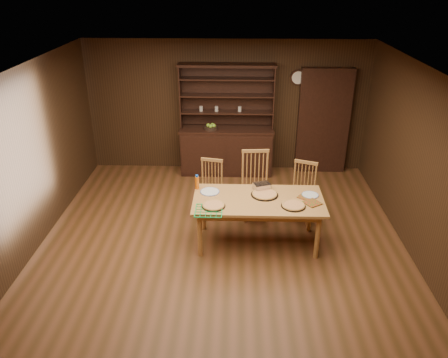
{
  "coord_description": "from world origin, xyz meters",
  "views": [
    {
      "loc": [
        0.2,
        -5.38,
        3.78
      ],
      "look_at": [
        0.02,
        0.4,
        0.97
      ],
      "focal_mm": 35.0,
      "sensor_mm": 36.0,
      "label": 1
    }
  ],
  "objects_px": {
    "chair_left": "(211,185)",
    "juice_bottle": "(197,182)",
    "chair_center": "(255,182)",
    "dining_table": "(258,204)",
    "chair_right": "(303,189)",
    "china_hutch": "(227,145)"
  },
  "relations": [
    {
      "from": "dining_table",
      "to": "juice_bottle",
      "type": "distance_m",
      "value": 0.99
    },
    {
      "from": "chair_center",
      "to": "juice_bottle",
      "type": "height_order",
      "value": "chair_center"
    },
    {
      "from": "china_hutch",
      "to": "dining_table",
      "type": "relative_size",
      "value": 1.15
    },
    {
      "from": "china_hutch",
      "to": "chair_right",
      "type": "distance_m",
      "value": 2.18
    },
    {
      "from": "chair_center",
      "to": "dining_table",
      "type": "bearing_deg",
      "value": -93.4
    },
    {
      "from": "china_hutch",
      "to": "chair_left",
      "type": "distance_m",
      "value": 1.66
    },
    {
      "from": "dining_table",
      "to": "juice_bottle",
      "type": "relative_size",
      "value": 8.33
    },
    {
      "from": "chair_center",
      "to": "chair_right",
      "type": "xyz_separation_m",
      "value": [
        0.78,
        -0.06,
        -0.09
      ]
    },
    {
      "from": "chair_center",
      "to": "juice_bottle",
      "type": "distance_m",
      "value": 1.09
    },
    {
      "from": "chair_left",
      "to": "juice_bottle",
      "type": "relative_size",
      "value": 4.18
    },
    {
      "from": "china_hutch",
      "to": "chair_right",
      "type": "xyz_separation_m",
      "value": [
        1.29,
        -1.76,
        -0.08
      ]
    },
    {
      "from": "dining_table",
      "to": "juice_bottle",
      "type": "height_order",
      "value": "juice_bottle"
    },
    {
      "from": "chair_left",
      "to": "chair_center",
      "type": "bearing_deg",
      "value": 7.54
    },
    {
      "from": "china_hutch",
      "to": "chair_center",
      "type": "height_order",
      "value": "china_hutch"
    },
    {
      "from": "china_hutch",
      "to": "chair_center",
      "type": "distance_m",
      "value": 1.77
    },
    {
      "from": "dining_table",
      "to": "chair_left",
      "type": "height_order",
      "value": "chair_left"
    },
    {
      "from": "chair_right",
      "to": "chair_center",
      "type": "bearing_deg",
      "value": -164.04
    },
    {
      "from": "chair_right",
      "to": "juice_bottle",
      "type": "height_order",
      "value": "chair_right"
    },
    {
      "from": "china_hutch",
      "to": "juice_bottle",
      "type": "distance_m",
      "value": 2.29
    },
    {
      "from": "chair_right",
      "to": "dining_table",
      "type": "bearing_deg",
      "value": -113.53
    },
    {
      "from": "juice_bottle",
      "to": "chair_center",
      "type": "bearing_deg",
      "value": 31.15
    },
    {
      "from": "china_hutch",
      "to": "juice_bottle",
      "type": "relative_size",
      "value": 9.55
    }
  ]
}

